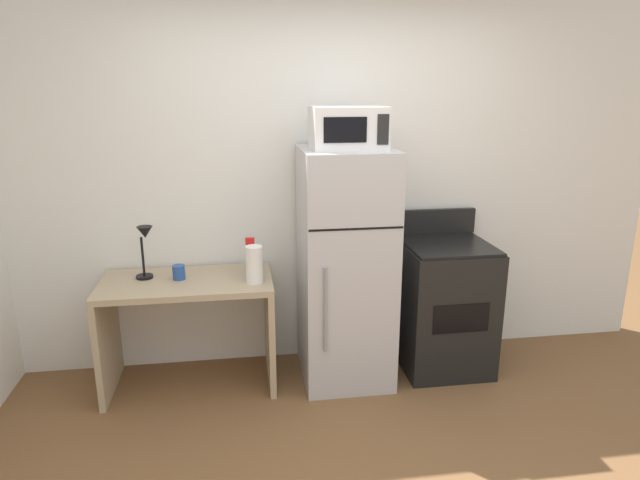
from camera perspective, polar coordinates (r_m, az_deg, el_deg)
name	(u,v)px	position (r m, az deg, el deg)	size (l,w,h in m)	color
wall_back_white	(323,183)	(3.94, 0.29, 5.92)	(5.00, 0.10, 2.60)	white
desk	(189,313)	(3.78, -13.44, -7.32)	(1.11, 0.59, 0.75)	tan
desk_lamp	(145,243)	(3.72, -17.69, -0.33)	(0.14, 0.12, 0.35)	black
paper_towel_roll	(254,264)	(3.54, -6.81, -2.53)	(0.11, 0.11, 0.24)	white
spray_bottle	(250,259)	(3.72, -7.21, -1.97)	(0.06, 0.06, 0.25)	#2D8CEA
coffee_mug	(179,272)	(3.70, -14.40, -3.26)	(0.08, 0.08, 0.10)	#264C99
refrigerator	(345,267)	(3.70, 2.64, -2.83)	(0.59, 0.67, 1.59)	#B7B7BC
microwave	(348,128)	(3.50, 2.90, 11.54)	(0.46, 0.35, 0.26)	silver
oven_range	(444,305)	(4.04, 12.72, -6.56)	(0.60, 0.61, 1.10)	black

